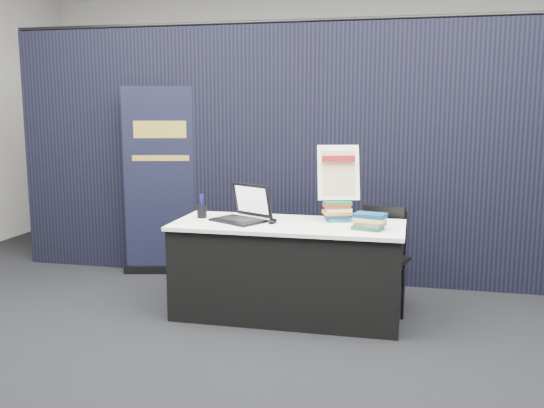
{
  "coord_description": "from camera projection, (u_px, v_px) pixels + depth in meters",
  "views": [
    {
      "loc": [
        0.93,
        -4.0,
        1.66
      ],
      "look_at": [
        -0.13,
        0.55,
        0.9
      ],
      "focal_mm": 40.0,
      "sensor_mm": 36.0,
      "label": 1
    }
  ],
  "objects": [
    {
      "name": "wall_back",
      "position": [
        341.0,
        98.0,
        7.89
      ],
      "size": [
        8.0,
        0.02,
        3.5
      ],
      "primitive_type": "cube",
      "color": "beige",
      "rests_on": "floor"
    },
    {
      "name": "book_stack_short",
      "position": [
        369.0,
        222.0,
        4.48
      ],
      "size": [
        0.24,
        0.2,
        0.12
      ],
      "rotation": [
        0.0,
        0.0,
        -0.23
      ],
      "color": "#1B6827",
      "rests_on": "display_table"
    },
    {
      "name": "display_table",
      "position": [
        288.0,
        270.0,
        4.79
      ],
      "size": [
        1.8,
        0.75,
        0.75
      ],
      "color": "black",
      "rests_on": "floor"
    },
    {
      "name": "laptop",
      "position": [
        240.0,
        212.0,
        4.83
      ],
      "size": [
        0.47,
        0.47,
        0.29
      ],
      "rotation": [
        0.0,
        0.0,
        -0.5
      ],
      "color": "black",
      "rests_on": "display_table"
    },
    {
      "name": "mouse",
      "position": [
        272.0,
        221.0,
        4.73
      ],
      "size": [
        0.07,
        0.12,
        0.04
      ],
      "primitive_type": "ellipsoid",
      "rotation": [
        0.0,
        0.0,
        -0.01
      ],
      "color": "black",
      "rests_on": "display_table"
    },
    {
      "name": "pullup_banner",
      "position": [
        162.0,
        192.0,
        5.96
      ],
      "size": [
        0.78,
        0.29,
        1.85
      ],
      "rotation": [
        0.0,
        0.0,
        0.24
      ],
      "color": "black",
      "rests_on": "floor"
    },
    {
      "name": "stacking_chair",
      "position": [
        382.0,
        254.0,
        4.93
      ],
      "size": [
        0.47,
        0.48,
        0.84
      ],
      "rotation": [
        0.0,
        0.0,
        -0.31
      ],
      "color": "black",
      "rests_on": "floor"
    },
    {
      "name": "pen_cup",
      "position": [
        202.0,
        212.0,
        4.95
      ],
      "size": [
        0.09,
        0.09,
        0.1
      ],
      "primitive_type": "cylinder",
      "rotation": [
        0.0,
        0.0,
        0.25
      ],
      "color": "black",
      "rests_on": "display_table"
    },
    {
      "name": "brochure_mid",
      "position": [
        195.0,
        222.0,
        4.78
      ],
      "size": [
        0.34,
        0.25,
        0.0
      ],
      "primitive_type": "cube",
      "rotation": [
        0.0,
        0.0,
        -0.07
      ],
      "color": "silver",
      "rests_on": "display_table"
    },
    {
      "name": "brochure_left",
      "position": [
        207.0,
        222.0,
        4.76
      ],
      "size": [
        0.35,
        0.3,
        0.0
      ],
      "primitive_type": "cube",
      "rotation": [
        0.0,
        0.0,
        0.35
      ],
      "color": "white",
      "rests_on": "display_table"
    },
    {
      "name": "floor",
      "position": [
        272.0,
        341.0,
        4.32
      ],
      "size": [
        8.0,
        8.0,
        0.0
      ],
      "primitive_type": "plane",
      "color": "black",
      "rests_on": "ground"
    },
    {
      "name": "drape_partition",
      "position": [
        311.0,
        155.0,
        5.67
      ],
      "size": [
        6.0,
        0.08,
        2.4
      ],
      "primitive_type": "cube",
      "color": "black",
      "rests_on": "floor"
    },
    {
      "name": "book_stack_tall",
      "position": [
        337.0,
        211.0,
        4.81
      ],
      "size": [
        0.24,
        0.21,
        0.17
      ],
      "rotation": [
        0.0,
        0.0,
        0.33
      ],
      "color": "#1D6E67",
      "rests_on": "display_table"
    },
    {
      "name": "info_sign",
      "position": [
        338.0,
        173.0,
        4.79
      ],
      "size": [
        0.35,
        0.21,
        0.45
      ],
      "rotation": [
        0.0,
        0.0,
        0.26
      ],
      "color": "black",
      "rests_on": "book_stack_tall"
    },
    {
      "name": "brochure_right",
      "position": [
        218.0,
        225.0,
        4.67
      ],
      "size": [
        0.29,
        0.21,
        0.0
      ],
      "primitive_type": "cube",
      "rotation": [
        0.0,
        0.0,
        -0.0
      ],
      "color": "silver",
      "rests_on": "display_table"
    }
  ]
}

